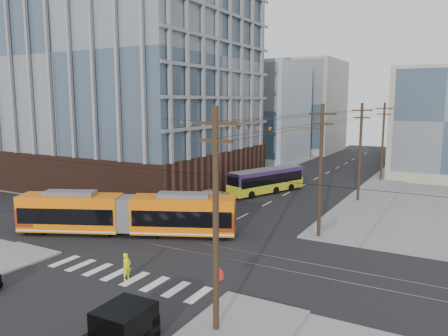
{
  "coord_description": "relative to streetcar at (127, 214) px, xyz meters",
  "views": [
    {
      "loc": [
        18.5,
        -23.31,
        11.21
      ],
      "look_at": [
        -0.13,
        10.43,
        5.28
      ],
      "focal_mm": 35.0,
      "sensor_mm": 36.0,
      "label": 1
    }
  ],
  "objects": [
    {
      "name": "ground",
      "position": [
        5.96,
        -4.01,
        -1.76
      ],
      "size": [
        160.0,
        160.0,
        0.0
      ],
      "primitive_type": "plane",
      "color": "slate"
    },
    {
      "name": "office_building",
      "position": [
        -16.04,
        18.99,
        12.54
      ],
      "size": [
        30.0,
        25.0,
        28.6
      ],
      "primitive_type": "cube",
      "color": "#381E16",
      "rests_on": "ground"
    },
    {
      "name": "bg_bldg_nw_near",
      "position": [
        -11.04,
        47.99,
        7.24
      ],
      "size": [
        18.0,
        16.0,
        18.0
      ],
      "primitive_type": "cube",
      "color": "#8C99A5",
      "rests_on": "ground"
    },
    {
      "name": "bg_bldg_ne_near",
      "position": [
        21.96,
        43.99,
        6.24
      ],
      "size": [
        14.0,
        14.0,
        16.0
      ],
      "primitive_type": "cube",
      "color": "gray",
      "rests_on": "ground"
    },
    {
      "name": "bg_bldg_nw_far",
      "position": [
        -8.04,
        67.99,
        8.24
      ],
      "size": [
        16.0,
        18.0,
        20.0
      ],
      "primitive_type": "cube",
      "color": "gray",
      "rests_on": "ground"
    },
    {
      "name": "utility_pole_near",
      "position": [
        14.46,
        -10.01,
        3.74
      ],
      "size": [
        0.3,
        0.3,
        11.0
      ],
      "primitive_type": "cylinder",
      "color": "black",
      "rests_on": "ground"
    },
    {
      "name": "utility_pole_far",
      "position": [
        14.46,
        51.99,
        3.74
      ],
      "size": [
        0.3,
        0.3,
        11.0
      ],
      "primitive_type": "cylinder",
      "color": "black",
      "rests_on": "ground"
    },
    {
      "name": "streetcar",
      "position": [
        0.0,
        0.0,
        0.0
      ],
      "size": [
        17.74,
        9.87,
        3.53
      ],
      "primitive_type": null,
      "rotation": [
        0.0,
        0.0,
        0.42
      ],
      "color": "orange",
      "rests_on": "ground"
    },
    {
      "name": "city_bus",
      "position": [
        3.59,
        21.24,
        -0.21
      ],
      "size": [
        6.16,
        11.08,
        3.1
      ],
      "primitive_type": null,
      "rotation": [
        0.0,
        0.0,
        -0.37
      ],
      "color": "#321C47",
      "rests_on": "ground"
    },
    {
      "name": "parked_car_silver",
      "position": [
        0.18,
        7.66,
        -1.06
      ],
      "size": [
        1.82,
        4.39,
        1.41
      ],
      "primitive_type": "imported",
      "rotation": [
        0.0,
        0.0,
        3.07
      ],
      "color": "#B1B4C6",
      "rests_on": "ground"
    },
    {
      "name": "parked_car_white",
      "position": [
        0.05,
        14.31,
        -1.08
      ],
      "size": [
        2.97,
        5.02,
        1.36
      ],
      "primitive_type": "imported",
      "rotation": [
        0.0,
        0.0,
        2.9
      ],
      "color": "#B6B6B6",
      "rests_on": "ground"
    },
    {
      "name": "parked_car_grey",
      "position": [
        0.47,
        21.62,
        -1.04
      ],
      "size": [
        3.52,
        5.63,
        1.45
      ],
      "primitive_type": "imported",
      "rotation": [
        0.0,
        0.0,
        3.37
      ],
      "color": "#4E5155",
      "rests_on": "ground"
    },
    {
      "name": "pedestrian",
      "position": [
        6.38,
        -7.31,
        -0.9
      ],
      "size": [
        0.45,
        0.66,
        1.73
      ],
      "primitive_type": "imported",
      "rotation": [
        0.0,
        0.0,
        1.51
      ],
      "color": "#FEFF0F",
      "rests_on": "ground"
    },
    {
      "name": "stop_sign",
      "position": [
        13.59,
        -8.23,
        -0.61
      ],
      "size": [
        0.74,
        0.74,
        2.3
      ],
      "primitive_type": null,
      "rotation": [
        0.0,
        0.0,
        -0.06
      ],
      "color": "red",
      "rests_on": "ground"
    },
    {
      "name": "jersey_barrier",
      "position": [
        14.26,
        9.76,
        -1.39
      ],
      "size": [
        1.27,
        3.82,
        0.75
      ],
      "primitive_type": "cube",
      "rotation": [
        0.0,
        0.0,
        -0.12
      ],
      "color": "gray",
      "rests_on": "ground"
    }
  ]
}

